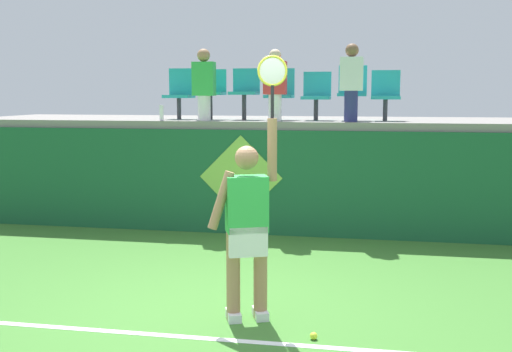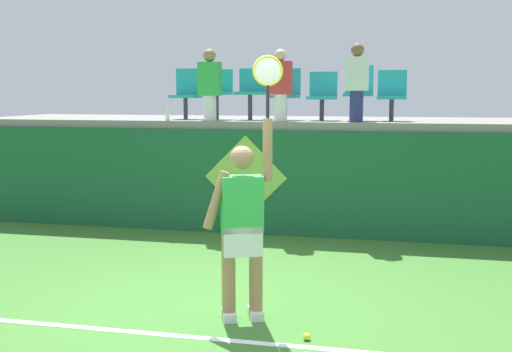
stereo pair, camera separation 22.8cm
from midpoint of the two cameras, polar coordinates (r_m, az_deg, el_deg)
The scene contains 18 objects.
ground_plane at distance 6.28m, azimuth -2.95°, elevation -12.23°, with size 40.00×40.00×0.00m, color #3D752D.
court_back_wall at distance 9.40m, azimuth 2.71°, elevation -0.60°, with size 10.53×0.20×1.58m, color #195633.
spectator_platform at distance 10.49m, azimuth 3.86°, elevation 4.92°, with size 10.53×2.49×0.12m, color gray.
court_baseline_stripe at distance 5.67m, azimuth -4.86°, elevation -14.45°, with size 9.48×0.08×0.01m, color white.
tennis_player at distance 5.82m, azimuth -0.09°, elevation -4.29°, with size 0.72×0.38×2.47m.
tennis_ball at distance 5.60m, azimuth 5.88°, elevation -14.40°, with size 0.07×0.07×0.07m, color #D1E533.
water_bottle at distance 9.83m, azimuth -7.44°, elevation 5.76°, with size 0.06×0.06×0.24m, color white.
stadium_chair_0 at distance 10.39m, azimuth -5.71°, elevation 7.70°, with size 0.44×0.42×0.83m.
stadium_chair_1 at distance 10.23m, azimuth -2.88°, elevation 7.84°, with size 0.44×0.42×0.81m.
stadium_chair_2 at distance 10.09m, azimuth 0.20°, elevation 7.89°, with size 0.44×0.42×0.82m.
stadium_chair_3 at distance 9.99m, azimuth 3.40°, elevation 7.71°, with size 0.44×0.42×0.82m.
stadium_chair_4 at distance 9.91m, azimuth 6.77°, elevation 7.50°, with size 0.44×0.42×0.76m.
stadium_chair_5 at distance 9.88m, azimuth 10.02°, elevation 7.78°, with size 0.44×0.42×0.85m.
stadium_chair_6 at distance 9.86m, azimuth 12.98°, elevation 7.40°, with size 0.44×0.42×0.78m.
spectator_0 at distance 9.53m, azimuth 2.94°, elevation 8.39°, with size 0.34×0.20×1.08m.
spectator_1 at distance 9.42m, azimuth 9.90°, elevation 8.57°, with size 0.34×0.20×1.15m.
spectator_2 at distance 9.80m, azimuth -3.58°, elevation 8.45°, with size 0.34×0.20×1.10m.
wall_signage_mount at distance 9.53m, azimuth -0.26°, elevation -5.31°, with size 1.27×0.01×1.51m.
Camera 2 is at (1.71, -5.66, 2.12)m, focal length 43.74 mm.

